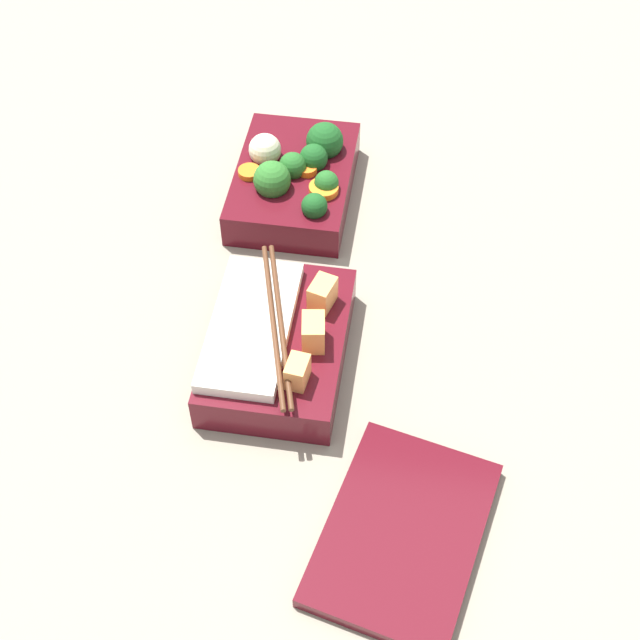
{
  "coord_description": "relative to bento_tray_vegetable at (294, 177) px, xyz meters",
  "views": [
    {
      "loc": [
        0.63,
        0.14,
        0.69
      ],
      "look_at": [
        0.09,
        0.06,
        0.04
      ],
      "focal_mm": 50.0,
      "sensor_mm": 36.0,
      "label": 1
    }
  ],
  "objects": [
    {
      "name": "bento_lid",
      "position": [
        0.4,
        0.16,
        -0.02
      ],
      "size": [
        0.2,
        0.16,
        0.01
      ],
      "primitive_type": "cube",
      "rotation": [
        0.0,
        0.0,
        -0.22
      ],
      "color": "#510F19",
      "rests_on": "ground_plane"
    },
    {
      "name": "bento_tray_rice",
      "position": [
        0.23,
        0.02,
        -0.0
      ],
      "size": [
        0.19,
        0.13,
        0.07
      ],
      "color": "#510F19",
      "rests_on": "ground_plane"
    },
    {
      "name": "ground_plane",
      "position": [
        0.12,
        -0.0,
        -0.03
      ],
      "size": [
        3.0,
        3.0,
        0.0
      ],
      "primitive_type": "plane",
      "color": "gray"
    },
    {
      "name": "bento_tray_vegetable",
      "position": [
        0.0,
        0.0,
        0.0
      ],
      "size": [
        0.18,
        0.13,
        0.07
      ],
      "color": "#510F19",
      "rests_on": "ground_plane"
    }
  ]
}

